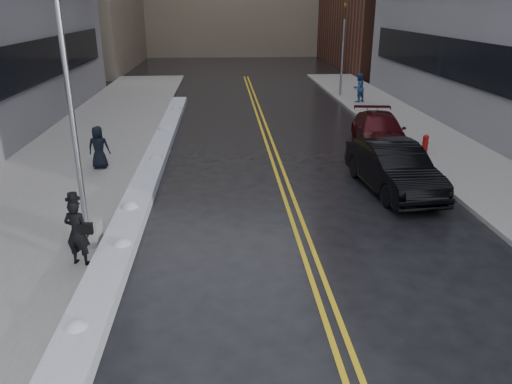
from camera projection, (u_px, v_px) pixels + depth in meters
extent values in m
plane|color=black|center=(212.00, 283.00, 11.66)|extent=(160.00, 160.00, 0.00)
cube|color=gray|center=(76.00, 159.00, 20.60)|extent=(5.50, 50.00, 0.15)
cube|color=gray|center=(447.00, 152.00, 21.59)|extent=(4.00, 50.00, 0.15)
cube|color=gold|center=(271.00, 157.00, 21.14)|extent=(0.12, 50.00, 0.01)
cube|color=gold|center=(278.00, 157.00, 21.16)|extent=(0.12, 50.00, 0.01)
cube|color=silver|center=(150.00, 171.00, 18.91)|extent=(0.90, 30.00, 0.34)
cube|color=gray|center=(87.00, 233.00, 13.16)|extent=(0.65, 0.65, 0.60)
cylinder|color=gray|center=(68.00, 87.00, 11.81)|extent=(0.14, 0.14, 7.00)
cylinder|color=maroon|center=(425.00, 144.00, 21.40)|extent=(0.24, 0.24, 0.60)
sphere|color=maroon|center=(426.00, 138.00, 21.29)|extent=(0.26, 0.26, 0.26)
cylinder|color=maroon|center=(425.00, 143.00, 21.38)|extent=(0.25, 0.10, 0.10)
cylinder|color=gray|center=(342.00, 58.00, 33.65)|extent=(0.14, 0.14, 5.00)
imported|color=#594C0C|center=(345.00, 11.00, 32.59)|extent=(0.16, 0.20, 1.00)
imported|color=black|center=(77.00, 232.00, 11.92)|extent=(0.69, 0.54, 1.68)
imported|color=black|center=(99.00, 147.00, 19.02)|extent=(0.81, 0.53, 1.64)
imported|color=navy|center=(359.00, 88.00, 31.90)|extent=(1.11, 1.06, 1.81)
imported|color=black|center=(394.00, 168.00, 17.10)|extent=(2.26, 5.23, 1.67)
imported|color=#38090D|center=(379.00, 131.00, 22.35)|extent=(2.75, 5.36, 1.49)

